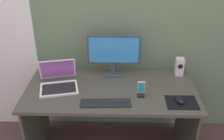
{
  "coord_description": "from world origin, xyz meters",
  "views": [
    {
      "loc": [
        0.06,
        -1.93,
        1.94
      ],
      "look_at": [
        0.01,
        -0.02,
        0.91
      ],
      "focal_mm": 42.17,
      "sensor_mm": 36.0,
      "label": 1
    }
  ],
  "objects_px": {
    "speaker_right": "(179,67)",
    "laptop": "(58,82)",
    "monitor": "(114,53)",
    "keyboard_external": "(106,103)",
    "mouse": "(180,100)",
    "phone_in_dock": "(141,91)"
  },
  "relations": [
    {
      "from": "speaker_right",
      "to": "laptop",
      "type": "xyz_separation_m",
      "value": [
        -1.09,
        -0.24,
        -0.04
      ]
    },
    {
      "from": "monitor",
      "to": "laptop",
      "type": "relative_size",
      "value": 1.28
    },
    {
      "from": "monitor",
      "to": "speaker_right",
      "type": "bearing_deg",
      "value": 0.55
    },
    {
      "from": "monitor",
      "to": "laptop",
      "type": "distance_m",
      "value": 0.56
    },
    {
      "from": "monitor",
      "to": "keyboard_external",
      "type": "distance_m",
      "value": 0.53
    },
    {
      "from": "keyboard_external",
      "to": "speaker_right",
      "type": "bearing_deg",
      "value": 33.38
    },
    {
      "from": "speaker_right",
      "to": "mouse",
      "type": "height_order",
      "value": "speaker_right"
    },
    {
      "from": "speaker_right",
      "to": "phone_in_dock",
      "type": "relative_size",
      "value": 1.23
    },
    {
      "from": "laptop",
      "to": "speaker_right",
      "type": "bearing_deg",
      "value": 12.2
    },
    {
      "from": "phone_in_dock",
      "to": "keyboard_external",
      "type": "bearing_deg",
      "value": -157.17
    },
    {
      "from": "monitor",
      "to": "mouse",
      "type": "distance_m",
      "value": 0.72
    },
    {
      "from": "monitor",
      "to": "speaker_right",
      "type": "relative_size",
      "value": 2.83
    },
    {
      "from": "laptop",
      "to": "keyboard_external",
      "type": "bearing_deg",
      "value": -30.48
    },
    {
      "from": "monitor",
      "to": "keyboard_external",
      "type": "xyz_separation_m",
      "value": [
        -0.05,
        -0.48,
        -0.22
      ]
    },
    {
      "from": "keyboard_external",
      "to": "phone_in_dock",
      "type": "relative_size",
      "value": 2.89
    },
    {
      "from": "mouse",
      "to": "phone_in_dock",
      "type": "xyz_separation_m",
      "value": [
        -0.3,
        0.09,
        0.03
      ]
    },
    {
      "from": "monitor",
      "to": "laptop",
      "type": "height_order",
      "value": "monitor"
    },
    {
      "from": "laptop",
      "to": "keyboard_external",
      "type": "xyz_separation_m",
      "value": [
        0.42,
        -0.25,
        -0.04
      ]
    },
    {
      "from": "phone_in_dock",
      "to": "laptop",
      "type": "bearing_deg",
      "value": 169.73
    },
    {
      "from": "speaker_right",
      "to": "phone_in_dock",
      "type": "bearing_deg",
      "value": -136.33
    },
    {
      "from": "speaker_right",
      "to": "laptop",
      "type": "bearing_deg",
      "value": -167.8
    },
    {
      "from": "laptop",
      "to": "mouse",
      "type": "distance_m",
      "value": 1.04
    }
  ]
}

